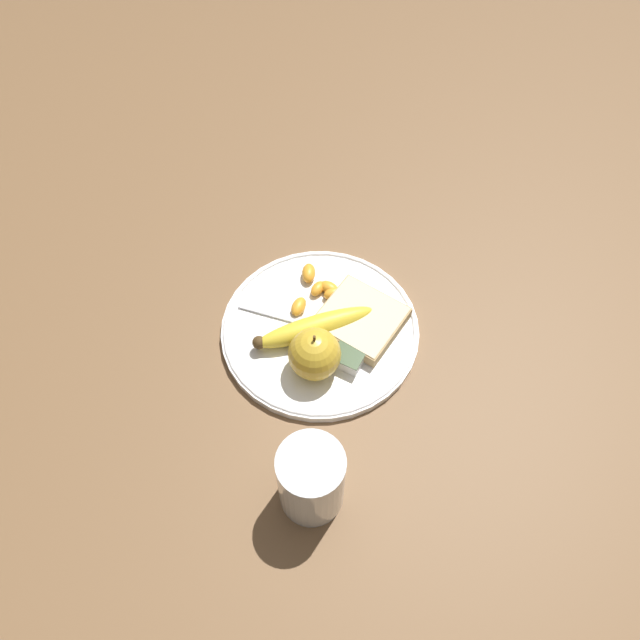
{
  "coord_description": "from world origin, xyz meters",
  "views": [
    {
      "loc": [
        -0.22,
        0.42,
        0.76
      ],
      "look_at": [
        0.0,
        0.0,
        0.03
      ],
      "focal_mm": 35.0,
      "sensor_mm": 36.0,
      "label": 1
    }
  ],
  "objects_px": {
    "plate": "(320,329)",
    "apple": "(315,354)",
    "fork": "(317,325)",
    "juice_glass": "(311,481)",
    "bread_slice": "(360,320)",
    "banana": "(313,327)",
    "jam_packet": "(348,358)"
  },
  "relations": [
    {
      "from": "fork",
      "to": "jam_packet",
      "type": "xyz_separation_m",
      "value": [
        -0.07,
        0.03,
        0.01
      ]
    },
    {
      "from": "banana",
      "to": "jam_packet",
      "type": "height_order",
      "value": "banana"
    },
    {
      "from": "fork",
      "to": "jam_packet",
      "type": "bearing_deg",
      "value": -35.75
    },
    {
      "from": "plate",
      "to": "banana",
      "type": "height_order",
      "value": "banana"
    },
    {
      "from": "bread_slice",
      "to": "juice_glass",
      "type": "bearing_deg",
      "value": 102.11
    },
    {
      "from": "apple",
      "to": "plate",
      "type": "bearing_deg",
      "value": -68.85
    },
    {
      "from": "juice_glass",
      "to": "bread_slice",
      "type": "distance_m",
      "value": 0.25
    },
    {
      "from": "plate",
      "to": "apple",
      "type": "distance_m",
      "value": 0.08
    },
    {
      "from": "plate",
      "to": "fork",
      "type": "height_order",
      "value": "fork"
    },
    {
      "from": "plate",
      "to": "bread_slice",
      "type": "xyz_separation_m",
      "value": [
        -0.05,
        -0.03,
        0.02
      ]
    },
    {
      "from": "bread_slice",
      "to": "jam_packet",
      "type": "height_order",
      "value": "same"
    },
    {
      "from": "bread_slice",
      "to": "jam_packet",
      "type": "bearing_deg",
      "value": 100.92
    },
    {
      "from": "fork",
      "to": "jam_packet",
      "type": "relative_size",
      "value": 4.88
    },
    {
      "from": "apple",
      "to": "bread_slice",
      "type": "relative_size",
      "value": 0.67
    },
    {
      "from": "plate",
      "to": "bread_slice",
      "type": "relative_size",
      "value": 2.35
    },
    {
      "from": "bread_slice",
      "to": "fork",
      "type": "bearing_deg",
      "value": 31.47
    },
    {
      "from": "plate",
      "to": "juice_glass",
      "type": "bearing_deg",
      "value": 115.12
    },
    {
      "from": "plate",
      "to": "apple",
      "type": "height_order",
      "value": "apple"
    },
    {
      "from": "juice_glass",
      "to": "jam_packet",
      "type": "xyz_separation_m",
      "value": [
        0.04,
        -0.18,
        -0.03
      ]
    },
    {
      "from": "plate",
      "to": "bread_slice",
      "type": "height_order",
      "value": "bread_slice"
    },
    {
      "from": "juice_glass",
      "to": "fork",
      "type": "height_order",
      "value": "juice_glass"
    },
    {
      "from": "apple",
      "to": "bread_slice",
      "type": "height_order",
      "value": "apple"
    },
    {
      "from": "plate",
      "to": "juice_glass",
      "type": "xyz_separation_m",
      "value": [
        -0.1,
        0.21,
        0.05
      ]
    },
    {
      "from": "fork",
      "to": "bread_slice",
      "type": "bearing_deg",
      "value": 21.92
    },
    {
      "from": "plate",
      "to": "banana",
      "type": "distance_m",
      "value": 0.03
    },
    {
      "from": "bread_slice",
      "to": "jam_packet",
      "type": "xyz_separation_m",
      "value": [
        -0.01,
        0.06,
        -0.0
      ]
    },
    {
      "from": "jam_packet",
      "to": "fork",
      "type": "bearing_deg",
      "value": -26.2
    },
    {
      "from": "plate",
      "to": "jam_packet",
      "type": "height_order",
      "value": "jam_packet"
    },
    {
      "from": "apple",
      "to": "bread_slice",
      "type": "distance_m",
      "value": 0.1
    },
    {
      "from": "apple",
      "to": "banana",
      "type": "xyz_separation_m",
      "value": [
        0.03,
        -0.05,
        -0.02
      ]
    },
    {
      "from": "juice_glass",
      "to": "fork",
      "type": "distance_m",
      "value": 0.24
    },
    {
      "from": "plate",
      "to": "banana",
      "type": "bearing_deg",
      "value": 70.16
    }
  ]
}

